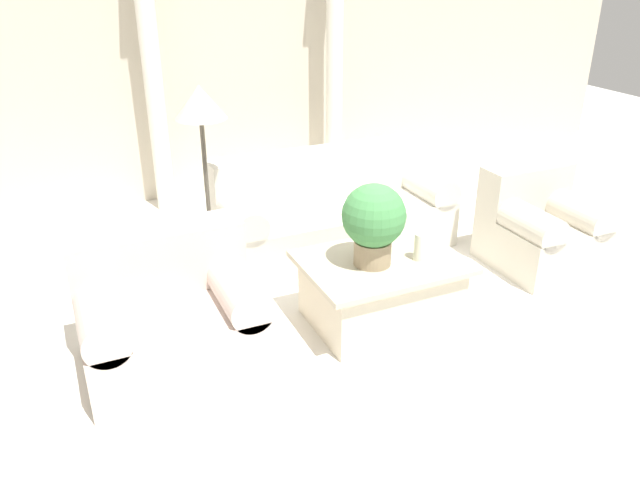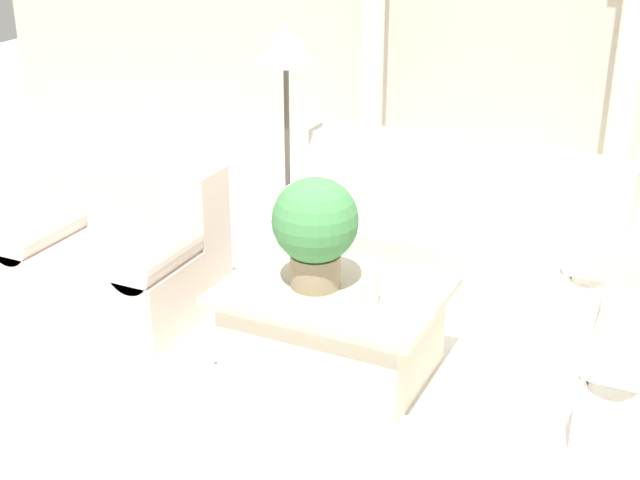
{
  "view_description": "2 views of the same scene",
  "coord_description": "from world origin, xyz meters",
  "px_view_note": "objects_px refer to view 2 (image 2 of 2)",
  "views": [
    {
      "loc": [
        -2.06,
        -3.75,
        2.48
      ],
      "look_at": [
        -0.29,
        0.16,
        0.46
      ],
      "focal_mm": 35.0,
      "sensor_mm": 36.0,
      "label": 1
    },
    {
      "loc": [
        1.64,
        -4.07,
        2.55
      ],
      "look_at": [
        -0.26,
        -0.1,
        0.61
      ],
      "focal_mm": 50.0,
      "sensor_mm": 36.0,
      "label": 2
    }
  ],
  "objects_px": {
    "sofa_long": "(453,231)",
    "floor_lamp": "(286,56)",
    "loveseat": "(120,249)",
    "potted_plant": "(315,227)",
    "coffee_table": "(333,329)"
  },
  "relations": [
    {
      "from": "coffee_table",
      "to": "floor_lamp",
      "type": "distance_m",
      "value": 1.89
    },
    {
      "from": "sofa_long",
      "to": "floor_lamp",
      "type": "bearing_deg",
      "value": -177.02
    },
    {
      "from": "coffee_table",
      "to": "potted_plant",
      "type": "height_order",
      "value": "potted_plant"
    },
    {
      "from": "loveseat",
      "to": "floor_lamp",
      "type": "relative_size",
      "value": 0.72
    },
    {
      "from": "coffee_table",
      "to": "floor_lamp",
      "type": "bearing_deg",
      "value": 126.16
    },
    {
      "from": "loveseat",
      "to": "potted_plant",
      "type": "xyz_separation_m",
      "value": [
        1.39,
        -0.18,
        0.46
      ]
    },
    {
      "from": "sofa_long",
      "to": "potted_plant",
      "type": "bearing_deg",
      "value": -103.56
    },
    {
      "from": "sofa_long",
      "to": "coffee_table",
      "type": "distance_m",
      "value": 1.32
    },
    {
      "from": "sofa_long",
      "to": "potted_plant",
      "type": "relative_size",
      "value": 3.58
    },
    {
      "from": "potted_plant",
      "to": "sofa_long",
      "type": "bearing_deg",
      "value": 76.44
    },
    {
      "from": "sofa_long",
      "to": "coffee_table",
      "type": "height_order",
      "value": "sofa_long"
    },
    {
      "from": "loveseat",
      "to": "sofa_long",
      "type": "bearing_deg",
      "value": 33.88
    },
    {
      "from": "floor_lamp",
      "to": "coffee_table",
      "type": "bearing_deg",
      "value": -53.84
    },
    {
      "from": "floor_lamp",
      "to": "potted_plant",
      "type": "bearing_deg",
      "value": -57.14
    },
    {
      "from": "coffee_table",
      "to": "floor_lamp",
      "type": "relative_size",
      "value": 0.72
    }
  ]
}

